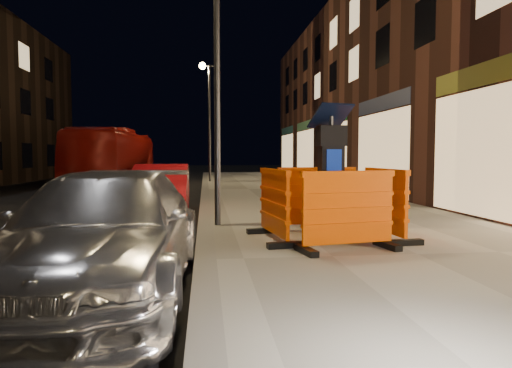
{
  "coord_description": "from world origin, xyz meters",
  "views": [
    {
      "loc": [
        0.01,
        -6.11,
        1.57
      ],
      "look_at": [
        0.8,
        1.0,
        1.1
      ],
      "focal_mm": 32.0,
      "sensor_mm": 36.0,
      "label": 1
    }
  ],
  "objects": [
    {
      "name": "car_silver",
      "position": [
        -1.12,
        -0.82,
        0.0
      ],
      "size": [
        2.03,
        4.74,
        1.36
      ],
      "primitive_type": "imported",
      "rotation": [
        0.0,
        0.0,
        -0.03
      ],
      "color": "silver",
      "rests_on": "ground"
    },
    {
      "name": "barrier_kerbside",
      "position": [
        1.13,
        1.28,
        0.74
      ],
      "size": [
        0.82,
        1.58,
        1.18
      ],
      "primitive_type": "cube",
      "rotation": [
        0.0,
        0.0,
        1.71
      ],
      "color": "#FE5400",
      "rests_on": "sidewalk"
    },
    {
      "name": "kerb",
      "position": [
        0.0,
        0.0,
        0.07
      ],
      "size": [
        0.3,
        60.0,
        0.15
      ],
      "primitive_type": "cube",
      "color": "slate",
      "rests_on": "ground"
    },
    {
      "name": "parking_kiosk",
      "position": [
        2.08,
        1.28,
        1.2
      ],
      "size": [
        0.73,
        0.73,
        2.11
      ],
      "primitive_type": "cube",
      "rotation": [
        0.0,
        0.0,
        0.1
      ],
      "color": "black",
      "rests_on": "sidewalk"
    },
    {
      "name": "ground_plane",
      "position": [
        0.0,
        0.0,
        0.0
      ],
      "size": [
        120.0,
        120.0,
        0.0
      ],
      "primitive_type": "plane",
      "color": "black",
      "rests_on": "ground"
    },
    {
      "name": "barrier_front",
      "position": [
        2.08,
        0.33,
        0.74
      ],
      "size": [
        1.6,
        0.9,
        1.18
      ],
      "primitive_type": "cube",
      "rotation": [
        0.0,
        0.0,
        0.19
      ],
      "color": "#FE5400",
      "rests_on": "sidewalk"
    },
    {
      "name": "barrier_back",
      "position": [
        2.08,
        2.23,
        0.74
      ],
      "size": [
        1.54,
        0.7,
        1.18
      ],
      "primitive_type": "cube",
      "rotation": [
        0.0,
        0.0,
        0.05
      ],
      "color": "#FE5400",
      "rests_on": "sidewalk"
    },
    {
      "name": "street_lamp_far",
      "position": [
        0.25,
        18.0,
        3.15
      ],
      "size": [
        0.12,
        0.12,
        6.0
      ],
      "primitive_type": "cylinder",
      "color": "#3F3F44",
      "rests_on": "sidewalk"
    },
    {
      "name": "sidewalk",
      "position": [
        3.0,
        0.0,
        0.07
      ],
      "size": [
        6.0,
        60.0,
        0.15
      ],
      "primitive_type": "cube",
      "color": "gray",
      "rests_on": "ground"
    },
    {
      "name": "bus_doubledecker",
      "position": [
        -4.5,
        17.37,
        0.0
      ],
      "size": [
        2.69,
        10.09,
        2.79
      ],
      "primitive_type": "imported",
      "rotation": [
        0.0,
        0.0,
        -0.03
      ],
      "color": "maroon",
      "rests_on": "ground"
    },
    {
      "name": "street_lamp_mid",
      "position": [
        0.25,
        3.0,
        3.15
      ],
      "size": [
        0.12,
        0.12,
        6.0
      ],
      "primitive_type": "cylinder",
      "color": "#3F3F44",
      "rests_on": "sidewalk"
    },
    {
      "name": "car_red",
      "position": [
        -1.14,
        5.93,
        0.0
      ],
      "size": [
        1.47,
        4.0,
        1.31
      ],
      "primitive_type": "imported",
      "rotation": [
        0.0,
        0.0,
        0.02
      ],
      "color": "#A80F17",
      "rests_on": "ground"
    },
    {
      "name": "barrier_bldgside",
      "position": [
        3.03,
        1.28,
        0.74
      ],
      "size": [
        0.72,
        1.55,
        1.18
      ],
      "primitive_type": "cube",
      "rotation": [
        0.0,
        0.0,
        1.64
      ],
      "color": "#FE5400",
      "rests_on": "sidewalk"
    }
  ]
}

